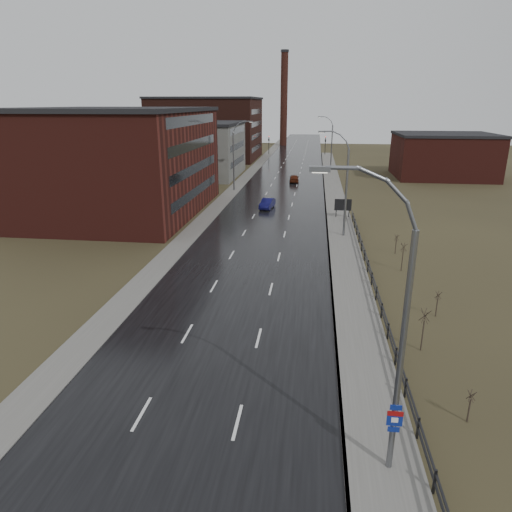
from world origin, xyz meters
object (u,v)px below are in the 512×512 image
(billboard, at_px, (343,205))
(car_near, at_px, (267,204))
(car_far, at_px, (294,179))
(streetlight_main, at_px, (394,335))

(billboard, distance_m, car_near, 11.09)
(billboard, height_order, car_far, billboard)
(car_near, xyz_separation_m, car_far, (2.65, 22.78, 0.04))
(streetlight_main, distance_m, car_far, 70.33)
(car_near, relative_size, car_far, 0.98)
(streetlight_main, height_order, car_far, streetlight_main)
(streetlight_main, relative_size, car_near, 2.89)
(car_far, bearing_deg, billboard, 103.40)
(streetlight_main, height_order, car_near, streetlight_main)
(billboard, relative_size, car_far, 0.59)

